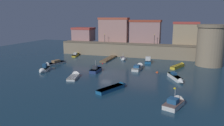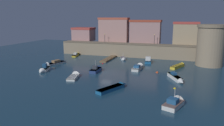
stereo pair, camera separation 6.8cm
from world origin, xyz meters
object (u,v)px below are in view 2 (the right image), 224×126
at_px(fortress_tower, 210,45).
at_px(moored_boat_6, 44,69).
at_px(moored_boat_0, 53,63).
at_px(mooring_buoy_0, 103,64).
at_px(moored_boat_4, 175,103).
at_px(quay_lamp_1, 154,37).
at_px(moored_boat_7, 176,78).
at_px(moored_boat_2, 123,59).
at_px(moored_boat_9, 114,87).
at_px(moored_boat_8, 148,60).
at_px(mooring_buoy_2, 175,89).
at_px(moored_boat_3, 75,76).
at_px(mooring_buoy_1, 157,73).
at_px(moored_boat_1, 138,67).
at_px(moored_boat_10, 179,66).
at_px(moored_boat_11, 97,69).
at_px(quay_lamp_0, 105,37).
at_px(moored_boat_5, 76,54).

bearing_deg(fortress_tower, moored_boat_6, -152.81).
distance_m(moored_boat_0, mooring_buoy_0, 13.84).
bearing_deg(moored_boat_4, quay_lamp_1, 31.94).
xyz_separation_m(moored_boat_7, mooring_buoy_0, (-20.38, 10.15, -0.49)).
distance_m(moored_boat_2, moored_boat_9, 27.88).
height_order(moored_boat_8, mooring_buoy_2, moored_boat_8).
height_order(moored_boat_0, moored_boat_9, moored_boat_0).
relative_size(moored_boat_6, moored_boat_9, 0.73).
bearing_deg(moored_boat_8, moored_boat_7, -159.78).
xyz_separation_m(quay_lamp_1, moored_boat_6, (-22.71, -26.34, -6.10)).
relative_size(moored_boat_3, mooring_buoy_1, 10.01).
bearing_deg(moored_boat_3, fortress_tower, -66.80).
bearing_deg(mooring_buoy_0, moored_boat_0, -156.13).
height_order(moored_boat_0, moored_boat_7, moored_boat_7).
distance_m(moored_boat_1, moored_boat_10, 10.91).
bearing_deg(moored_boat_9, moored_boat_11, 60.72).
bearing_deg(mooring_buoy_1, fortress_tower, 45.13).
relative_size(moored_boat_1, moored_boat_4, 1.38).
bearing_deg(mooring_buoy_2, quay_lamp_1, 105.21).
height_order(moored_boat_1, mooring_buoy_0, moored_boat_1).
distance_m(moored_boat_3, moored_boat_4, 23.60).
height_order(moored_boat_11, mooring_buoy_2, moored_boat_11).
height_order(moored_boat_1, moored_boat_10, moored_boat_1).
xyz_separation_m(quay_lamp_1, mooring_buoy_0, (-12.38, -13.60, -6.58)).
xyz_separation_m(quay_lamp_0, moored_boat_8, (16.24, -7.08, -5.91)).
relative_size(moored_boat_3, mooring_buoy_2, 13.13).
relative_size(moored_boat_9, mooring_buoy_0, 16.07).
bearing_deg(mooring_buoy_1, moored_boat_8, 109.15).
bearing_deg(moored_boat_11, moored_boat_5, 37.85).
bearing_deg(moored_boat_6, moored_boat_7, 77.03).
bearing_deg(quay_lamp_1, moored_boat_0, -142.52).
relative_size(moored_boat_2, moored_boat_3, 0.76).
relative_size(moored_boat_1, moored_boat_2, 1.61).
height_order(quay_lamp_1, moored_boat_5, quay_lamp_1).
height_order(moored_boat_2, mooring_buoy_0, moored_boat_2).
bearing_deg(moored_boat_10, fortress_tower, -35.19).
relative_size(moored_boat_6, moored_boat_10, 0.75).
bearing_deg(moored_boat_1, moored_boat_0, 98.74).
xyz_separation_m(moored_boat_2, moored_boat_3, (-4.81, -22.22, -0.09)).
relative_size(moored_boat_2, moored_boat_8, 0.80).
xyz_separation_m(moored_boat_4, mooring_buoy_2, (-0.46, 8.02, -0.48)).
bearing_deg(moored_boat_4, moored_boat_2, 47.51).
bearing_deg(mooring_buoy_1, moored_boat_7, -47.26).
bearing_deg(moored_boat_4, moored_boat_11, 70.04).
xyz_separation_m(moored_boat_7, moored_boat_9, (-10.34, -9.73, -0.15)).
bearing_deg(fortress_tower, moored_boat_2, 179.19).
xyz_separation_m(moored_boat_1, mooring_buoy_1, (5.07, -2.74, -0.43)).
relative_size(quay_lamp_1, moored_boat_1, 0.45).
distance_m(moored_boat_0, moored_boat_11, 14.69).
height_order(quay_lamp_0, moored_boat_2, quay_lamp_0).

